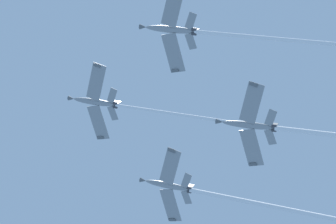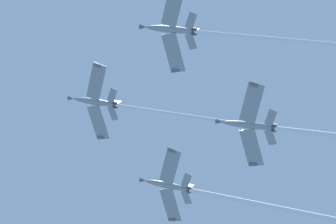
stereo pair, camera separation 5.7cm
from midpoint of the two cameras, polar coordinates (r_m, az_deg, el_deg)
The scene contains 4 objects.
jet_lead at distance 147.36m, azimuth -4.31°, elevation 0.57°, with size 42.83×26.49×21.92m.
jet_left_wing at distance 132.07m, azimuth 4.52°, elevation 7.31°, with size 47.20×28.85×25.28m.
jet_right_wing at distance 146.58m, azimuth 3.79°, elevation -7.59°, with size 40.47×25.61×21.37m.
jet_slot at distance 132.81m, azimuth 12.10°, elevation -1.72°, with size 40.37×26.82×20.84m.
Camera 1 is at (3.78, -28.74, 1.98)m, focal length 65.38 mm.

